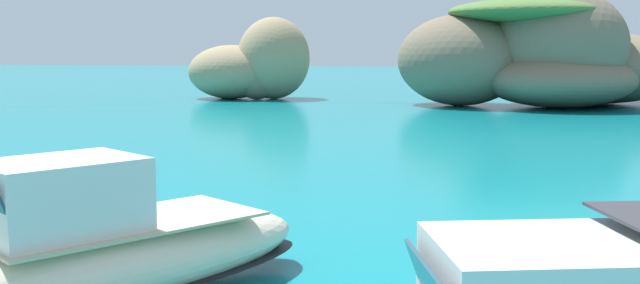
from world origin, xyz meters
name	(u,v)px	position (x,y,z in m)	size (l,w,h in m)	color
islet_large	(550,59)	(10.06, 64.20, 4.18)	(30.53, 25.61, 10.39)	#756651
islet_small	(253,66)	(-18.41, 67.33, 3.30)	(13.94, 10.06, 8.19)	#9E8966
motorboat_cream	(86,259)	(-3.54, 7.29, 1.02)	(8.43, 10.29, 3.05)	beige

